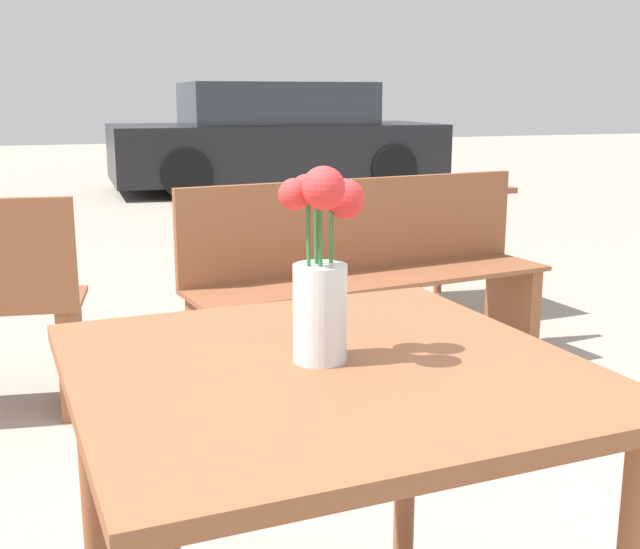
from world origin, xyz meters
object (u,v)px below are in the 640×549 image
(parked_car, at_px, (276,139))
(bench_near, at_px, (367,271))
(flower_vase, at_px, (321,279))
(table_back, at_px, (424,207))
(table_front, at_px, (325,424))

(parked_car, bearing_deg, bench_near, -103.74)
(flower_vase, bearing_deg, table_back, 59.63)
(table_front, bearing_deg, flower_vase, 110.24)
(table_front, xyz_separation_m, flower_vase, (-0.00, 0.01, 0.26))
(flower_vase, height_order, table_back, flower_vase)
(parked_car, bearing_deg, table_front, -106.29)
(table_front, distance_m, bench_near, 2.09)
(bench_near, height_order, table_back, bench_near)
(table_front, bearing_deg, parked_car, 73.71)
(table_front, height_order, bench_near, bench_near)
(flower_vase, distance_m, parked_car, 9.27)
(table_front, height_order, flower_vase, flower_vase)
(flower_vase, relative_size, table_back, 0.43)
(flower_vase, distance_m, table_back, 3.20)
(flower_vase, distance_m, bench_near, 2.12)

